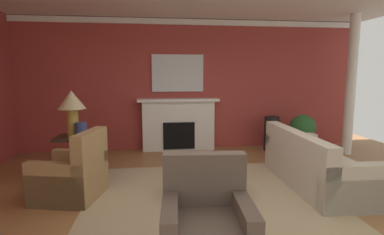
% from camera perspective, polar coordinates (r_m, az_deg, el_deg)
% --- Properties ---
extents(ground_plane, '(9.76, 9.76, 0.00)m').
position_cam_1_polar(ground_plane, '(4.28, 4.58, -15.40)').
color(ground_plane, olive).
extents(wall_fireplace, '(8.11, 0.12, 2.92)m').
position_cam_1_polar(wall_fireplace, '(7.03, -0.55, 6.09)').
color(wall_fireplace, '#9E3833').
rests_on(wall_fireplace, ground_plane).
extents(crown_moulding, '(8.11, 0.08, 0.12)m').
position_cam_1_polar(crown_moulding, '(7.04, -0.49, 17.37)').
color(crown_moulding, white).
extents(area_rug, '(3.32, 2.78, 0.01)m').
position_cam_1_polar(area_rug, '(4.48, 2.79, -14.18)').
color(area_rug, tan).
rests_on(area_rug, ground_plane).
extents(fireplace, '(1.80, 0.35, 1.17)m').
position_cam_1_polar(fireplace, '(6.89, -2.54, -1.55)').
color(fireplace, white).
rests_on(fireplace, ground_plane).
extents(mantel_mirror, '(1.15, 0.04, 0.82)m').
position_cam_1_polar(mantel_mirror, '(6.91, -2.68, 8.26)').
color(mantel_mirror, silver).
extents(sofa, '(0.96, 2.13, 0.85)m').
position_cam_1_polar(sofa, '(5.10, 21.73, -8.51)').
color(sofa, beige).
rests_on(sofa, ground_plane).
extents(armchair_near_window, '(0.96, 0.96, 0.95)m').
position_cam_1_polar(armchair_near_window, '(4.59, -21.38, -10.23)').
color(armchair_near_window, '#9E7A4C').
rests_on(armchair_near_window, ground_plane).
extents(armchair_facing_fireplace, '(0.86, 0.86, 0.95)m').
position_cam_1_polar(armchair_facing_fireplace, '(2.94, 2.77, -20.24)').
color(armchair_facing_fireplace, brown).
rests_on(armchair_facing_fireplace, ground_plane).
extents(coffee_table, '(1.00, 1.00, 0.45)m').
position_cam_1_polar(coffee_table, '(4.37, 2.82, -10.18)').
color(coffee_table, '#2D2319').
rests_on(coffee_table, ground_plane).
extents(side_table, '(0.56, 0.56, 0.70)m').
position_cam_1_polar(side_table, '(5.42, -21.05, -6.39)').
color(side_table, '#2D2319').
rests_on(side_table, ground_plane).
extents(table_lamp, '(0.44, 0.44, 0.75)m').
position_cam_1_polar(table_lamp, '(5.28, -21.50, 2.32)').
color(table_lamp, '#B28E38').
rests_on(table_lamp, side_table).
extents(vase_tall_corner, '(0.33, 0.33, 0.77)m').
position_cam_1_polar(vase_tall_corner, '(7.10, 14.58, -2.90)').
color(vase_tall_corner, black).
rests_on(vase_tall_corner, ground_plane).
extents(vase_on_side_table, '(0.19, 0.19, 0.24)m').
position_cam_1_polar(vase_on_side_table, '(5.19, -19.99, -2.20)').
color(vase_on_side_table, navy).
rests_on(vase_on_side_table, side_table).
extents(book_red_cover, '(0.27, 0.25, 0.03)m').
position_cam_1_polar(book_red_cover, '(4.19, 3.15, -9.09)').
color(book_red_cover, tan).
rests_on(book_red_cover, coffee_table).
extents(book_art_folio, '(0.25, 0.18, 0.05)m').
position_cam_1_polar(book_art_folio, '(4.27, 2.44, -8.13)').
color(book_art_folio, tan).
rests_on(book_art_folio, coffee_table).
extents(potted_plant, '(0.56, 0.56, 0.83)m').
position_cam_1_polar(potted_plant, '(7.10, 19.88, -2.23)').
color(potted_plant, '#A8754C').
rests_on(potted_plant, ground_plane).
extents(column_white, '(0.20, 0.20, 2.92)m').
position_cam_1_polar(column_white, '(7.25, 27.50, 5.24)').
color(column_white, white).
rests_on(column_white, ground_plane).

